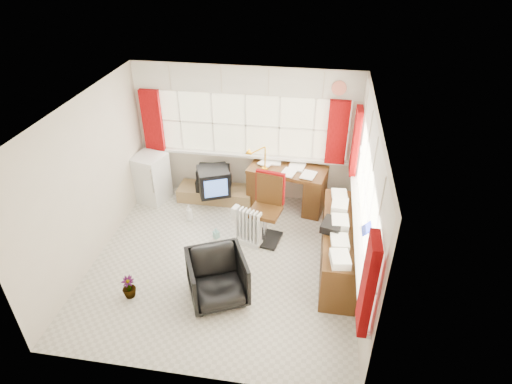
% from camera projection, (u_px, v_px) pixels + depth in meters
% --- Properties ---
extents(ground, '(4.00, 4.00, 0.00)m').
position_uv_depth(ground, '(224.00, 262.00, 6.68)').
color(ground, beige).
rests_on(ground, ground).
extents(room_walls, '(4.00, 4.00, 4.00)m').
position_uv_depth(room_walls, '(220.00, 179.00, 5.87)').
color(room_walls, beige).
rests_on(room_walls, ground).
extents(window_back, '(3.70, 0.12, 3.60)m').
position_uv_depth(window_back, '(246.00, 152.00, 7.79)').
color(window_back, beige).
rests_on(window_back, room_walls).
extents(window_right, '(0.12, 3.70, 3.60)m').
position_uv_depth(window_right, '(359.00, 225.00, 5.91)').
color(window_right, beige).
rests_on(window_right, room_walls).
extents(curtains, '(3.83, 3.83, 1.15)m').
position_uv_depth(curtains, '(293.00, 156.00, 6.55)').
color(curtains, '#98080C').
rests_on(curtains, room_walls).
extents(overhead_cabinets, '(3.98, 3.98, 0.48)m').
position_uv_depth(overhead_cabinets, '(299.00, 106.00, 6.16)').
color(overhead_cabinets, white).
rests_on(overhead_cabinets, room_walls).
extents(desk, '(1.47, 0.92, 0.83)m').
position_uv_depth(desk, '(287.00, 185.00, 7.77)').
color(desk, '#583814').
rests_on(desk, ground).
extents(desk_lamp, '(0.18, 0.16, 0.45)m').
position_uv_depth(desk_lamp, '(265.00, 153.00, 7.41)').
color(desk_lamp, '#EBA509').
rests_on(desk_lamp, desk).
extents(task_chair, '(0.57, 0.60, 1.17)m').
position_uv_depth(task_chair, '(268.00, 205.00, 6.91)').
color(task_chair, black).
rests_on(task_chair, ground).
extents(office_chair, '(1.02, 1.03, 0.72)m').
position_uv_depth(office_chair, '(217.00, 278.00, 5.87)').
color(office_chair, black).
rests_on(office_chair, ground).
extents(radiator, '(0.47, 0.31, 0.66)m').
position_uv_depth(radiator, '(249.00, 230.00, 6.92)').
color(radiator, white).
rests_on(radiator, ground).
extents(credenza, '(0.50, 2.00, 0.85)m').
position_uv_depth(credenza, '(339.00, 245.00, 6.40)').
color(credenza, '#583814').
rests_on(credenza, ground).
extents(file_tray, '(0.36, 0.41, 0.12)m').
position_uv_depth(file_tray, '(332.00, 225.00, 6.13)').
color(file_tray, black).
rests_on(file_tray, credenza).
extents(tv_bench, '(1.40, 0.50, 0.25)m').
position_uv_depth(tv_bench, '(216.00, 193.00, 8.12)').
color(tv_bench, olive).
rests_on(tv_bench, ground).
extents(crt_tv, '(0.69, 0.67, 0.49)m').
position_uv_depth(crt_tv, '(214.00, 181.00, 7.77)').
color(crt_tv, black).
rests_on(crt_tv, tv_bench).
extents(hifi_stack, '(0.65, 0.44, 0.44)m').
position_uv_depth(hifi_stack, '(214.00, 178.00, 7.93)').
color(hifi_stack, black).
rests_on(hifi_stack, tv_bench).
extents(mini_fridge, '(0.66, 0.66, 0.91)m').
position_uv_depth(mini_fridge, '(151.00, 178.00, 7.96)').
color(mini_fridge, white).
rests_on(mini_fridge, ground).
extents(spray_bottle_a, '(0.13, 0.13, 0.31)m').
position_uv_depth(spray_bottle_a, '(189.00, 213.00, 7.53)').
color(spray_bottle_a, white).
rests_on(spray_bottle_a, ground).
extents(spray_bottle_b, '(0.12, 0.12, 0.19)m').
position_uv_depth(spray_bottle_b, '(216.00, 233.00, 7.14)').
color(spray_bottle_b, '#85C7BE').
rests_on(spray_bottle_b, ground).
extents(flower_vase, '(0.22, 0.22, 0.34)m').
position_uv_depth(flower_vase, '(129.00, 287.00, 5.98)').
color(flower_vase, black).
rests_on(flower_vase, ground).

